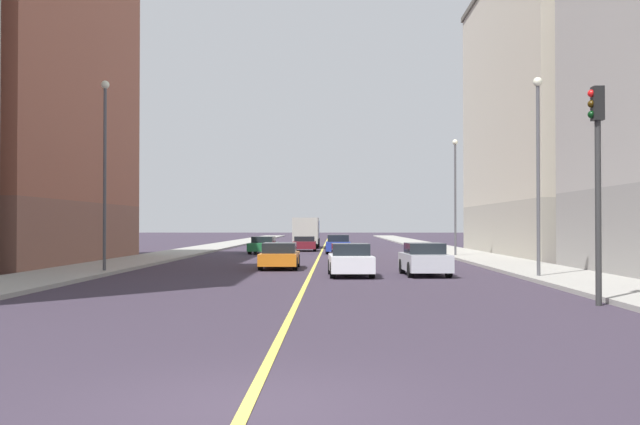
{
  "coord_description": "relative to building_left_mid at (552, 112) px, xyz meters",
  "views": [
    {
      "loc": [
        1.02,
        -8.79,
        2.12
      ],
      "look_at": [
        -0.04,
        46.6,
        3.05
      ],
      "focal_mm": 42.07,
      "sensor_mm": 36.0,
      "label": 1
    }
  ],
  "objects": [
    {
      "name": "ground_plane",
      "position": [
        -16.23,
        -43.62,
        -10.01
      ],
      "size": [
        400.0,
        400.0,
        0.0
      ],
      "primitive_type": "plane",
      "color": "#352C3A",
      "rests_on": "ground"
    },
    {
      "name": "sidewalk_left",
      "position": [
        -5.98,
        5.38,
        -9.94
      ],
      "size": [
        3.75,
        168.0,
        0.15
      ],
      "primitive_type": "cube",
      "color": "#9E9B93",
      "rests_on": "ground"
    },
    {
      "name": "sidewalk_right",
      "position": [
        -26.47,
        5.38,
        -9.94
      ],
      "size": [
        3.75,
        168.0,
        0.15
      ],
      "primitive_type": "cube",
      "color": "#9E9B93",
      "rests_on": "ground"
    },
    {
      "name": "lane_center_stripe",
      "position": [
        -16.23,
        5.38,
        -10.01
      ],
      "size": [
        0.16,
        154.0,
        0.01
      ],
      "primitive_type": "cube",
      "color": "#E5D14C",
      "rests_on": "ground"
    },
    {
      "name": "building_left_mid",
      "position": [
        0.0,
        0.0,
        0.0
      ],
      "size": [
        8.51,
        24.54,
        20.01
      ],
      "color": "#9D9688",
      "rests_on": "ground"
    },
    {
      "name": "building_right_midblock",
      "position": [
        -32.46,
        -11.98,
        -0.84
      ],
      "size": [
        8.51,
        19.71,
        18.33
      ],
      "color": "brown",
      "rests_on": "ground"
    },
    {
      "name": "traffic_light_left_near",
      "position": [
        -8.28,
        -32.57,
        -6.26
      ],
      "size": [
        0.4,
        0.32,
        5.78
      ],
      "color": "#2D2D2D",
      "rests_on": "ground"
    },
    {
      "name": "street_lamp_left_near",
      "position": [
        -7.26,
        -23.11,
        -5.22
      ],
      "size": [
        0.36,
        0.36,
        7.75
      ],
      "color": "#4C4C51",
      "rests_on": "ground"
    },
    {
      "name": "street_lamp_right_near",
      "position": [
        -25.2,
        -20.07,
        -4.94
      ],
      "size": [
        0.36,
        0.36,
        8.27
      ],
      "color": "#4C4C51",
      "rests_on": "ground"
    },
    {
      "name": "street_lamp_left_far",
      "position": [
        -7.26,
        -3.1,
        -5.29
      ],
      "size": [
        0.36,
        0.36,
        7.61
      ],
      "color": "#4C4C51",
      "rests_on": "ground"
    },
    {
      "name": "car_blue",
      "position": [
        -14.92,
        3.07,
        -9.34
      ],
      "size": [
        1.86,
        4.05,
        1.39
      ],
      "color": "#23389E",
      "rests_on": "ground"
    },
    {
      "name": "car_white",
      "position": [
        -14.54,
        -21.4,
        -9.36
      ],
      "size": [
        1.89,
        4.1,
        1.35
      ],
      "color": "white",
      "rests_on": "ground"
    },
    {
      "name": "car_maroon",
      "position": [
        -17.63,
        8.54,
        -9.42
      ],
      "size": [
        1.96,
        4.27,
        1.2
      ],
      "color": "maroon",
      "rests_on": "ground"
    },
    {
      "name": "car_green",
      "position": [
        -20.48,
        3.08,
        -9.39
      ],
      "size": [
        1.97,
        4.5,
        1.26
      ],
      "color": "#1E6B38",
      "rests_on": "ground"
    },
    {
      "name": "car_silver",
      "position": [
        -11.42,
        -20.9,
        -9.35
      ],
      "size": [
        1.9,
        4.12,
        1.37
      ],
      "color": "silver",
      "rests_on": "ground"
    },
    {
      "name": "car_orange",
      "position": [
        -17.86,
        -16.14,
        -9.39
      ],
      "size": [
        1.88,
        4.59,
        1.26
      ],
      "color": "orange",
      "rests_on": "ground"
    },
    {
      "name": "box_truck",
      "position": [
        -17.79,
        16.81,
        -8.48
      ],
      "size": [
        2.34,
        7.55,
        2.77
      ],
      "color": "navy",
      "rests_on": "ground"
    }
  ]
}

